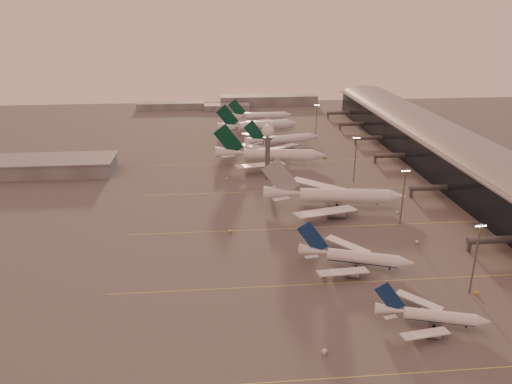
{
  "coord_description": "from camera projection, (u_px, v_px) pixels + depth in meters",
  "views": [
    {
      "loc": [
        -24.51,
        -134.03,
        88.55
      ],
      "look_at": [
        -5.05,
        77.89,
        8.29
      ],
      "focal_mm": 35.0,
      "sensor_mm": 36.0,
      "label": 1
    }
  ],
  "objects": [
    {
      "name": "gsv_truck_c",
      "position": [
        231.0,
        230.0,
        206.07
      ],
      "size": [
        5.15,
        4.52,
        2.05
      ],
      "color": "gold",
      "rests_on": "ground"
    },
    {
      "name": "gsv_truck_b",
      "position": [
        418.0,
        241.0,
        196.4
      ],
      "size": [
        5.98,
        4.14,
        2.28
      ],
      "color": "silver",
      "rests_on": "ground"
    },
    {
      "name": "mast_d",
      "position": [
        316.0,
        120.0,
        343.84
      ],
      "size": [
        3.6,
        0.56,
        25.0
      ],
      "color": "#52555A",
      "rests_on": "ground"
    },
    {
      "name": "greentail_c",
      "position": [
        259.0,
        127.0,
        365.26
      ],
      "size": [
        60.93,
        48.71,
        22.4
      ],
      "color": "white",
      "rests_on": "ground"
    },
    {
      "name": "mast_c",
      "position": [
        355.0,
        157.0,
        260.15
      ],
      "size": [
        3.6,
        0.56,
        25.0
      ],
      "color": "#52555A",
      "rests_on": "ground"
    },
    {
      "name": "gsv_catering_a",
      "position": [
        477.0,
        289.0,
        161.8
      ],
      "size": [
        4.74,
        2.43,
        3.8
      ],
      "color": "gold",
      "rests_on": "ground"
    },
    {
      "name": "gsv_truck_d",
      "position": [
        227.0,
        178.0,
        268.47
      ],
      "size": [
        2.16,
        5.31,
        2.11
      ],
      "color": "silver",
      "rests_on": "ground"
    },
    {
      "name": "greentail_a",
      "position": [
        271.0,
        157.0,
        293.49
      ],
      "size": [
        65.76,
        52.78,
        23.96
      ],
      "color": "white",
      "rests_on": "ground"
    },
    {
      "name": "greentail_d",
      "position": [
        261.0,
        117.0,
        401.09
      ],
      "size": [
        52.12,
        41.88,
        18.96
      ],
      "color": "white",
      "rests_on": "ground"
    },
    {
      "name": "gsv_catering_b",
      "position": [
        398.0,
        210.0,
        224.51
      ],
      "size": [
        4.52,
        2.51,
        3.53
      ],
      "color": "silver",
      "rests_on": "ground"
    },
    {
      "name": "greentail_b",
      "position": [
        283.0,
        141.0,
        330.66
      ],
      "size": [
        52.13,
        41.59,
        19.31
      ],
      "color": "white",
      "rests_on": "ground"
    },
    {
      "name": "radar_tower",
      "position": [
        268.0,
        141.0,
        263.07
      ],
      "size": [
        6.4,
        6.4,
        31.1
      ],
      "color": "#52555A",
      "rests_on": "ground"
    },
    {
      "name": "gsv_truck_a",
      "position": [
        326.0,
        349.0,
        134.65
      ],
      "size": [
        6.12,
        5.82,
        2.51
      ],
      "color": "silver",
      "rests_on": "ground"
    },
    {
      "name": "widebody_white",
      "position": [
        335.0,
        199.0,
        231.07
      ],
      "size": [
        66.45,
        52.9,
        23.45
      ],
      "color": "white",
      "rests_on": "ground"
    },
    {
      "name": "terminal",
      "position": [
        461.0,
        160.0,
        266.32
      ],
      "size": [
        57.0,
        362.0,
        23.04
      ],
      "color": "black",
      "rests_on": "ground"
    },
    {
      "name": "ground",
      "position": [
        294.0,
        302.0,
        158.23
      ],
      "size": [
        700.0,
        700.0,
        0.0
      ],
      "primitive_type": "plane",
      "color": "#514E4E",
      "rests_on": "ground"
    },
    {
      "name": "mast_b",
      "position": [
        403.0,
        194.0,
        209.33
      ],
      "size": [
        3.6,
        0.56,
        25.0
      ],
      "color": "#52555A",
      "rests_on": "ground"
    },
    {
      "name": "narrowbody_near",
      "position": [
        431.0,
        317.0,
        145.98
      ],
      "size": [
        32.44,
        25.51,
        13.02
      ],
      "color": "white",
      "rests_on": "ground"
    },
    {
      "name": "distant_horizon",
      "position": [
        240.0,
        102.0,
        460.03
      ],
      "size": [
        165.0,
        37.5,
        9.0
      ],
      "color": "slate",
      "rests_on": "ground"
    },
    {
      "name": "mast_a",
      "position": [
        476.0,
        256.0,
        158.34
      ],
      "size": [
        3.6,
        0.56,
        25.0
      ],
      "color": "#52555A",
      "rests_on": "ground"
    },
    {
      "name": "gsv_tug_mid",
      "position": [
        323.0,
        275.0,
        172.73
      ],
      "size": [
        3.63,
        3.78,
        0.94
      ],
      "color": "gold",
      "rests_on": "ground"
    },
    {
      "name": "hangar",
      "position": [
        40.0,
        166.0,
        276.88
      ],
      "size": [
        82.0,
        27.0,
        8.5
      ],
      "color": "slate",
      "rests_on": "ground"
    },
    {
      "name": "gsv_tug_hangar",
      "position": [
        324.0,
        157.0,
        305.82
      ],
      "size": [
        3.52,
        2.12,
        1.0
      ],
      "color": "gold",
      "rests_on": "ground"
    },
    {
      "name": "taxiway_markings",
      "position": [
        342.0,
        225.0,
        212.97
      ],
      "size": [
        180.0,
        185.25,
        0.02
      ],
      "color": "#E3D450",
      "rests_on": "ground"
    },
    {
      "name": "narrowbody_mid",
      "position": [
        355.0,
        259.0,
        178.33
      ],
      "size": [
        39.87,
        31.26,
        16.19
      ],
      "color": "white",
      "rests_on": "ground"
    }
  ]
}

